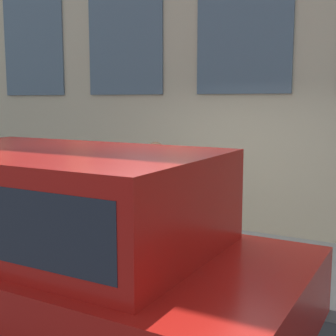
# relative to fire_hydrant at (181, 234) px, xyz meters

# --- Properties ---
(ground_plane) EXTENTS (80.00, 80.00, 0.00)m
(ground_plane) POSITION_rel_fire_hydrant_xyz_m (-0.51, -0.11, -0.51)
(ground_plane) COLOR #2D2D30
(sidewalk) EXTENTS (2.33, 60.00, 0.13)m
(sidewalk) POSITION_rel_fire_hydrant_xyz_m (0.66, -0.11, -0.44)
(sidewalk) COLOR gray
(sidewalk) RESTS_ON ground_plane
(fire_hydrant) EXTENTS (0.34, 0.45, 0.74)m
(fire_hydrant) POSITION_rel_fire_hydrant_xyz_m (0.00, 0.00, 0.00)
(fire_hydrant) COLOR #2D7260
(fire_hydrant) RESTS_ON sidewalk
(person) EXTENTS (0.37, 0.24, 1.52)m
(person) POSITION_rel_fire_hydrant_xyz_m (0.26, 0.54, 0.54)
(person) COLOR #232328
(person) RESTS_ON sidewalk
(parked_truck_red_near) EXTENTS (2.09, 4.87, 1.77)m
(parked_truck_red_near) POSITION_rel_fire_hydrant_xyz_m (-2.01, 0.35, 0.49)
(parked_truck_red_near) COLOR black
(parked_truck_red_near) RESTS_ON ground_plane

